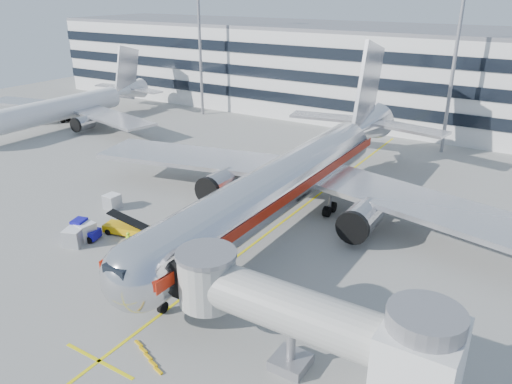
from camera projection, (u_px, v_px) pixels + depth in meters
The scene contains 15 objects.
ground at pixel (227, 264), 42.47m from camera, with size 180.00×180.00×0.00m, color gray.
lead_in_line at pixel (284, 221), 50.30m from camera, with size 0.25×70.00×0.01m, color yellow.
stop_bar at pixel (99, 361), 31.50m from camera, with size 6.00×0.25×0.01m, color yellow.
main_jet at pixel (293, 177), 50.04m from camera, with size 50.95×48.70×16.06m.
jet_bridge at pixel (318, 324), 28.75m from camera, with size 17.80×4.50×7.00m.
terminal at pixel (422, 76), 84.90m from camera, with size 150.00×24.25×15.60m.
light_mast_west at pixel (199, 30), 86.88m from camera, with size 2.40×1.20×25.45m.
light_mast_centre at pixel (457, 44), 65.78m from camera, with size 2.40×1.20×25.45m.
second_jet at pixel (64, 108), 83.28m from camera, with size 38.21×36.52×12.04m.
belt_loader at pixel (126, 228), 47.44m from camera, with size 4.73×2.53×2.21m.
baggage_tug at pixel (84, 231), 46.52m from camera, with size 2.84×2.18×1.91m.
cargo_container_left at pixel (85, 231), 46.31m from camera, with size 1.79×1.79×1.69m.
cargo_container_right at pixel (112, 202), 52.90m from camera, with size 1.49×1.49×1.56m.
cargo_container_front at pixel (74, 237), 45.26m from camera, with size 2.00×2.00×1.65m.
ramp_worker at pixel (129, 242), 44.17m from camera, with size 0.69×0.45×1.89m, color #B2ED19.
Camera 1 is at (21.71, -29.95, 21.89)m, focal length 35.00 mm.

